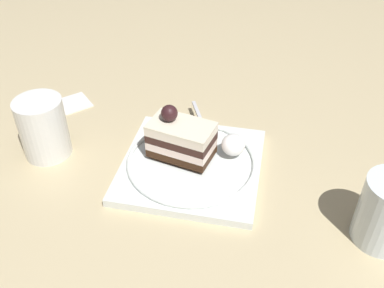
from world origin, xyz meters
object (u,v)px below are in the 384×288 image
at_px(dessert_plate, 192,164).
at_px(folded_napkin, 61,107).
at_px(whipped_cream_dollop, 233,143).
at_px(fork, 202,122).
at_px(drink_glass_near, 44,130).
at_px(cake_slice, 181,137).

height_order(dessert_plate, folded_napkin, dessert_plate).
xyz_separation_m(whipped_cream_dollop, folded_napkin, (0.16, 0.31, -0.03)).
distance_m(dessert_plate, fork, 0.10).
xyz_separation_m(drink_glass_near, folded_napkin, (0.13, 0.01, -0.04)).
distance_m(dessert_plate, cake_slice, 0.05).
relative_size(whipped_cream_dollop, fork, 0.31).
xyz_separation_m(cake_slice, folded_napkin, (0.16, 0.23, -0.05)).
bearing_deg(folded_napkin, drink_glass_near, -175.93).
xyz_separation_m(dessert_plate, whipped_cream_dollop, (0.02, -0.06, 0.03)).
bearing_deg(cake_slice, whipped_cream_dollop, -89.76).
height_order(drink_glass_near, folded_napkin, drink_glass_near).
bearing_deg(whipped_cream_dollop, drink_glass_near, 84.56).
bearing_deg(fork, cake_slice, 155.50).
bearing_deg(fork, whipped_cream_dollop, -149.28).
height_order(fork, folded_napkin, fork).
relative_size(whipped_cream_dollop, drink_glass_near, 0.37).
bearing_deg(whipped_cream_dollop, dessert_plate, 105.42).
height_order(whipped_cream_dollop, folded_napkin, whipped_cream_dollop).
bearing_deg(whipped_cream_dollop, cake_slice, 90.24).
distance_m(cake_slice, drink_glass_near, 0.22).
bearing_deg(folded_napkin, whipped_cream_dollop, -117.48).
height_order(cake_slice, drink_glass_near, cake_slice).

